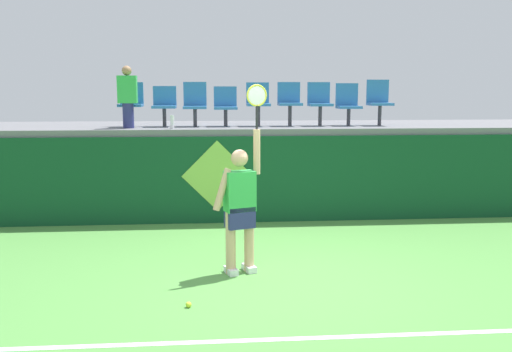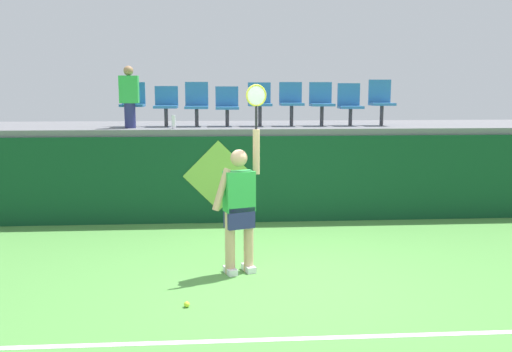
{
  "view_description": "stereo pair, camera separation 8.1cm",
  "coord_description": "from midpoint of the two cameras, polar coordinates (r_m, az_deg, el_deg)",
  "views": [
    {
      "loc": [
        -0.88,
        -6.48,
        2.4
      ],
      "look_at": [
        -0.27,
        1.13,
        1.17
      ],
      "focal_mm": 38.3,
      "sensor_mm": 36.0,
      "label": 1
    },
    {
      "loc": [
        -0.8,
        -6.48,
        2.4
      ],
      "look_at": [
        -0.27,
        1.13,
        1.17
      ],
      "focal_mm": 38.3,
      "sensor_mm": 36.0,
      "label": 2
    }
  ],
  "objects": [
    {
      "name": "ground_plane",
      "position": [
        6.96,
        3.24,
        -11.02
      ],
      "size": [
        40.0,
        40.0,
        0.0
      ],
      "primitive_type": "plane",
      "color": "#519342"
    },
    {
      "name": "court_back_wall",
      "position": [
        9.87,
        0.94,
        -0.29
      ],
      "size": [
        12.31,
        0.2,
        1.56
      ],
      "primitive_type": "cube",
      "color": "#0F4223",
      "rests_on": "ground_plane"
    },
    {
      "name": "spectator_platform",
      "position": [
        11.03,
        0.38,
        5.09
      ],
      "size": [
        12.31,
        2.63,
        0.12
      ],
      "primitive_type": "cube",
      "color": "slate",
      "rests_on": "court_back_wall"
    },
    {
      "name": "court_baseline_stripe",
      "position": [
        5.54,
        5.36,
        -16.54
      ],
      "size": [
        11.08,
        0.08,
        0.01
      ],
      "primitive_type": "cube",
      "color": "white",
      "rests_on": "ground_plane"
    },
    {
      "name": "tennis_player",
      "position": [
        7.07,
        -1.39,
        -2.97
      ],
      "size": [
        0.73,
        0.37,
        2.45
      ],
      "color": "white",
      "rests_on": "ground_plane"
    },
    {
      "name": "tennis_ball",
      "position": [
        6.25,
        -6.86,
        -13.16
      ],
      "size": [
        0.07,
        0.07,
        0.07
      ],
      "primitive_type": "sphere",
      "color": "#D1E533",
      "rests_on": "ground_plane"
    },
    {
      "name": "water_bottle",
      "position": [
        9.92,
        -8.36,
        5.61
      ],
      "size": [
        0.07,
        0.07,
        0.25
      ],
      "primitive_type": "cylinder",
      "color": "white",
      "rests_on": "spectator_platform"
    },
    {
      "name": "stadium_chair_0",
      "position": [
        10.66,
        -12.52,
        7.59
      ],
      "size": [
        0.44,
        0.42,
        0.83
      ],
      "color": "#38383D",
      "rests_on": "spectator_platform"
    },
    {
      "name": "stadium_chair_1",
      "position": [
        10.59,
        -9.15,
        7.46
      ],
      "size": [
        0.44,
        0.42,
        0.76
      ],
      "color": "#38383D",
      "rests_on": "spectator_platform"
    },
    {
      "name": "stadium_chair_2",
      "position": [
        10.56,
        -6.0,
        7.64
      ],
      "size": [
        0.44,
        0.42,
        0.84
      ],
      "color": "#38383D",
      "rests_on": "spectator_platform"
    },
    {
      "name": "stadium_chair_3",
      "position": [
        10.55,
        -2.82,
        7.48
      ],
      "size": [
        0.44,
        0.42,
        0.75
      ],
      "color": "#38383D",
      "rests_on": "spectator_platform"
    },
    {
      "name": "stadium_chair_4",
      "position": [
        10.58,
        0.61,
        7.81
      ],
      "size": [
        0.44,
        0.42,
        0.83
      ],
      "color": "#38383D",
      "rests_on": "spectator_platform"
    },
    {
      "name": "stadium_chair_5",
      "position": [
        10.65,
        3.92,
        7.84
      ],
      "size": [
        0.44,
        0.42,
        0.84
      ],
      "color": "#38383D",
      "rests_on": "spectator_platform"
    },
    {
      "name": "stadium_chair_6",
      "position": [
        10.75,
        7.06,
        7.76
      ],
      "size": [
        0.44,
        0.42,
        0.84
      ],
      "color": "#38383D",
      "rests_on": "spectator_platform"
    },
    {
      "name": "stadium_chair_7",
      "position": [
        10.87,
        9.98,
        7.54
      ],
      "size": [
        0.44,
        0.42,
        0.82
      ],
      "color": "#38383D",
      "rests_on": "spectator_platform"
    },
    {
      "name": "stadium_chair_8",
      "position": [
        11.03,
        13.13,
        7.75
      ],
      "size": [
        0.44,
        0.42,
        0.89
      ],
      "color": "#38383D",
      "rests_on": "spectator_platform"
    },
    {
      "name": "spectator_0",
      "position": [
        10.26,
        -12.87,
        8.15
      ],
      "size": [
        0.34,
        0.2,
        1.12
      ],
      "color": "navy",
      "rests_on": "spectator_platform"
    },
    {
      "name": "wall_signage_mount",
      "position": [
        9.89,
        -3.64,
        -4.9
      ],
      "size": [
        1.27,
        0.01,
        1.49
      ],
      "color": "#0F4223",
      "rests_on": "ground_plane"
    }
  ]
}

